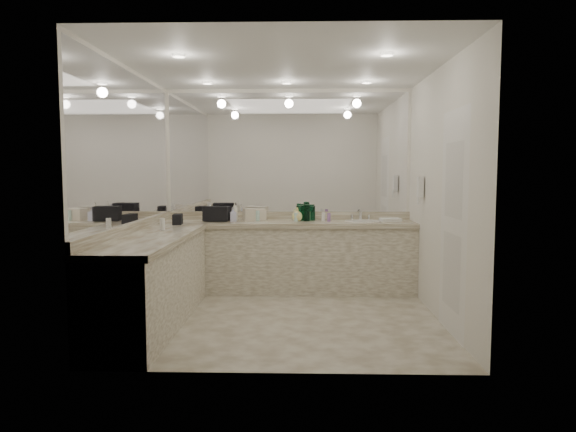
{
  "coord_description": "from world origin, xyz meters",
  "views": [
    {
      "loc": [
        0.18,
        -5.28,
        1.53
      ],
      "look_at": [
        0.03,
        0.4,
        1.04
      ],
      "focal_mm": 32.0,
      "sensor_mm": 36.0,
      "label": 1
    }
  ],
  "objects_px": {
    "wall_phone": "(420,187)",
    "soap_bottle_b": "(233,214)",
    "black_toiletry_bag": "(217,214)",
    "soap_bottle_a": "(235,211)",
    "sink": "(362,222)",
    "cream_cosmetic_case": "(254,214)",
    "hand_towel": "(390,220)",
    "soap_bottle_c": "(297,214)"
  },
  "relations": [
    {
      "from": "cream_cosmetic_case",
      "to": "soap_bottle_c",
      "type": "bearing_deg",
      "value": -27.32
    },
    {
      "from": "sink",
      "to": "soap_bottle_a",
      "type": "relative_size",
      "value": 1.9
    },
    {
      "from": "black_toiletry_bag",
      "to": "soap_bottle_c",
      "type": "height_order",
      "value": "black_toiletry_bag"
    },
    {
      "from": "cream_cosmetic_case",
      "to": "soap_bottle_b",
      "type": "relative_size",
      "value": 1.55
    },
    {
      "from": "hand_towel",
      "to": "soap_bottle_a",
      "type": "relative_size",
      "value": 1.08
    },
    {
      "from": "soap_bottle_b",
      "to": "soap_bottle_c",
      "type": "relative_size",
      "value": 1.01
    },
    {
      "from": "cream_cosmetic_case",
      "to": "hand_towel",
      "type": "bearing_deg",
      "value": -23.5
    },
    {
      "from": "black_toiletry_bag",
      "to": "soap_bottle_c",
      "type": "xyz_separation_m",
      "value": [
        1.02,
        0.08,
        -0.0
      ]
    },
    {
      "from": "wall_phone",
      "to": "hand_towel",
      "type": "height_order",
      "value": "wall_phone"
    },
    {
      "from": "wall_phone",
      "to": "cream_cosmetic_case",
      "type": "relative_size",
      "value": 0.87
    },
    {
      "from": "hand_towel",
      "to": "soap_bottle_c",
      "type": "height_order",
      "value": "soap_bottle_c"
    },
    {
      "from": "hand_towel",
      "to": "soap_bottle_b",
      "type": "height_order",
      "value": "soap_bottle_b"
    },
    {
      "from": "sink",
      "to": "cream_cosmetic_case",
      "type": "relative_size",
      "value": 1.6
    },
    {
      "from": "black_toiletry_bag",
      "to": "soap_bottle_a",
      "type": "distance_m",
      "value": 0.26
    },
    {
      "from": "cream_cosmetic_case",
      "to": "soap_bottle_c",
      "type": "relative_size",
      "value": 1.57
    },
    {
      "from": "soap_bottle_a",
      "to": "soap_bottle_c",
      "type": "bearing_deg",
      "value": -4.43
    },
    {
      "from": "soap_bottle_b",
      "to": "soap_bottle_a",
      "type": "bearing_deg",
      "value": 87.47
    },
    {
      "from": "soap_bottle_b",
      "to": "soap_bottle_c",
      "type": "bearing_deg",
      "value": 4.32
    },
    {
      "from": "cream_cosmetic_case",
      "to": "soap_bottle_a",
      "type": "height_order",
      "value": "soap_bottle_a"
    },
    {
      "from": "soap_bottle_b",
      "to": "black_toiletry_bag",
      "type": "bearing_deg",
      "value": -174.47
    },
    {
      "from": "sink",
      "to": "wall_phone",
      "type": "distance_m",
      "value": 0.91
    },
    {
      "from": "wall_phone",
      "to": "hand_towel",
      "type": "relative_size",
      "value": 0.96
    },
    {
      "from": "hand_towel",
      "to": "soap_bottle_c",
      "type": "xyz_separation_m",
      "value": [
        -1.18,
        0.03,
        0.07
      ]
    },
    {
      "from": "soap_bottle_a",
      "to": "soap_bottle_c",
      "type": "relative_size",
      "value": 1.32
    },
    {
      "from": "wall_phone",
      "to": "hand_towel",
      "type": "bearing_deg",
      "value": 117.01
    },
    {
      "from": "cream_cosmetic_case",
      "to": "soap_bottle_c",
      "type": "distance_m",
      "value": 0.56
    },
    {
      "from": "wall_phone",
      "to": "soap_bottle_b",
      "type": "relative_size",
      "value": 1.36
    },
    {
      "from": "soap_bottle_c",
      "to": "black_toiletry_bag",
      "type": "bearing_deg",
      "value": -175.44
    },
    {
      "from": "wall_phone",
      "to": "black_toiletry_bag",
      "type": "xyz_separation_m",
      "value": [
        -2.45,
        0.44,
        -0.36
      ]
    },
    {
      "from": "soap_bottle_a",
      "to": "soap_bottle_c",
      "type": "xyz_separation_m",
      "value": [
        0.81,
        -0.06,
        -0.03
      ]
    },
    {
      "from": "black_toiletry_bag",
      "to": "soap_bottle_b",
      "type": "bearing_deg",
      "value": 5.53
    },
    {
      "from": "sink",
      "to": "soap_bottle_a",
      "type": "distance_m",
      "value": 1.64
    },
    {
      "from": "black_toiletry_bag",
      "to": "hand_towel",
      "type": "xyz_separation_m",
      "value": [
        2.2,
        0.05,
        -0.07
      ]
    },
    {
      "from": "sink",
      "to": "black_toiletry_bag",
      "type": "distance_m",
      "value": 1.85
    },
    {
      "from": "soap_bottle_c",
      "to": "wall_phone",
      "type": "bearing_deg",
      "value": -20.08
    },
    {
      "from": "wall_phone",
      "to": "soap_bottle_c",
      "type": "bearing_deg",
      "value": 159.92
    },
    {
      "from": "hand_towel",
      "to": "cream_cosmetic_case",
      "type": "bearing_deg",
      "value": 176.8
    },
    {
      "from": "wall_phone",
      "to": "cream_cosmetic_case",
      "type": "distance_m",
      "value": 2.1
    },
    {
      "from": "sink",
      "to": "cream_cosmetic_case",
      "type": "height_order",
      "value": "cream_cosmetic_case"
    },
    {
      "from": "soap_bottle_a",
      "to": "hand_towel",
      "type": "bearing_deg",
      "value": -2.63
    },
    {
      "from": "wall_phone",
      "to": "black_toiletry_bag",
      "type": "distance_m",
      "value": 2.51
    },
    {
      "from": "cream_cosmetic_case",
      "to": "hand_towel",
      "type": "relative_size",
      "value": 1.1
    }
  ]
}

